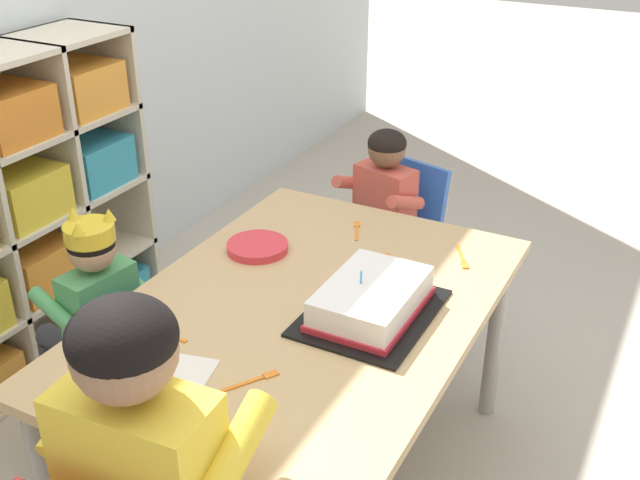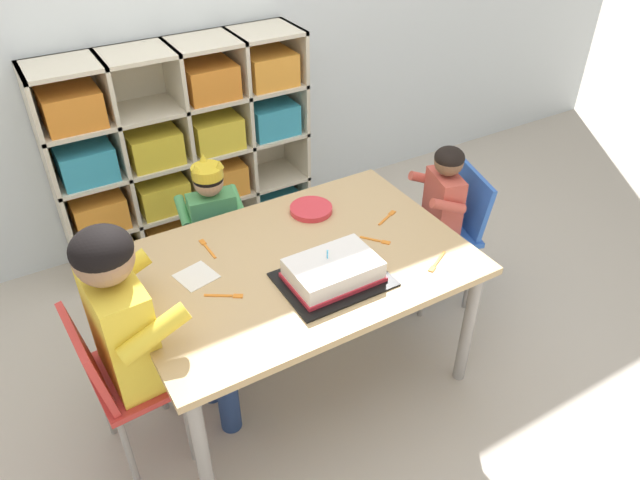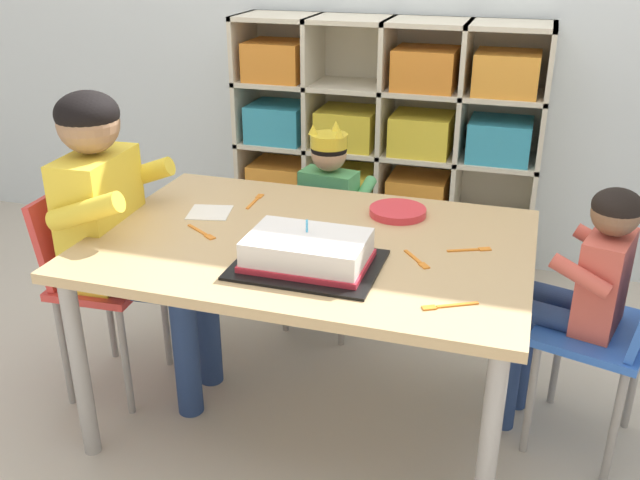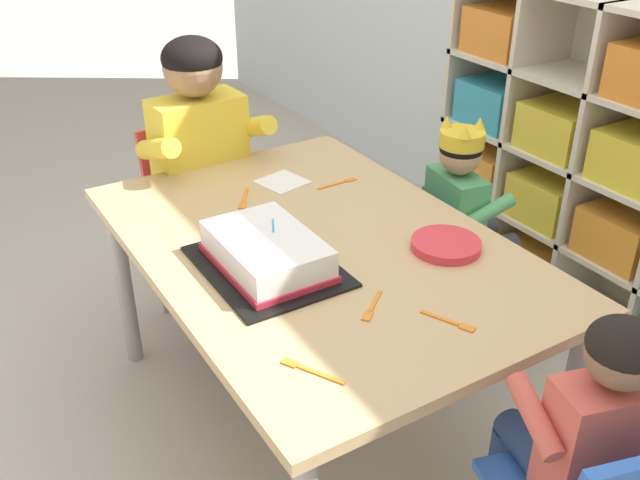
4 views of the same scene
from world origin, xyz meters
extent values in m
plane|color=#BCB2A3|center=(0.00, 0.00, 0.00)|extent=(16.00, 16.00, 0.00)
cube|color=beige|center=(-0.03, 1.33, 0.57)|extent=(1.35, 0.01, 1.14)
cube|color=beige|center=(-0.70, 1.18, 0.57)|extent=(0.02, 0.31, 1.14)
cube|color=beige|center=(-0.37, 1.18, 0.57)|extent=(0.02, 0.31, 1.14)
cube|color=beige|center=(-0.03, 1.18, 0.57)|extent=(0.02, 0.31, 1.14)
cube|color=beige|center=(0.30, 1.18, 0.57)|extent=(0.02, 0.31, 1.14)
cube|color=beige|center=(0.63, 1.18, 0.57)|extent=(0.02, 0.31, 1.14)
cube|color=beige|center=(-0.03, 1.18, 0.01)|extent=(1.35, 0.31, 0.02)
cube|color=beige|center=(-0.03, 1.18, 0.29)|extent=(1.35, 0.31, 0.02)
cube|color=beige|center=(-0.03, 1.18, 0.57)|extent=(1.35, 0.31, 0.02)
cube|color=beige|center=(-0.03, 1.18, 0.85)|extent=(1.35, 0.31, 0.02)
cube|color=beige|center=(-0.03, 1.18, 1.13)|extent=(1.35, 0.31, 0.02)
cube|color=yellow|center=(-0.53, 1.16, 0.10)|extent=(0.26, 0.25, 0.17)
cube|color=orange|center=(-0.20, 1.16, 0.10)|extent=(0.26, 0.25, 0.17)
cube|color=teal|center=(0.46, 1.16, 0.10)|extent=(0.26, 0.25, 0.17)
cube|color=orange|center=(-0.53, 1.16, 0.38)|extent=(0.26, 0.25, 0.17)
cube|color=yellow|center=(-0.20, 1.16, 0.38)|extent=(0.26, 0.25, 0.17)
cube|color=orange|center=(0.13, 1.16, 0.38)|extent=(0.26, 0.25, 0.17)
cube|color=teal|center=(-0.53, 1.16, 0.66)|extent=(0.26, 0.25, 0.17)
cube|color=yellow|center=(-0.20, 1.16, 0.66)|extent=(0.26, 0.25, 0.17)
cube|color=yellow|center=(0.13, 1.16, 0.66)|extent=(0.26, 0.25, 0.17)
cube|color=teal|center=(0.46, 1.16, 0.66)|extent=(0.26, 0.25, 0.17)
cube|color=orange|center=(-0.53, 1.16, 0.94)|extent=(0.26, 0.25, 0.17)
cube|color=orange|center=(0.13, 1.16, 0.94)|extent=(0.26, 0.25, 0.17)
cube|color=orange|center=(0.46, 1.16, 0.94)|extent=(0.26, 0.25, 0.17)
cube|color=tan|center=(0.00, 0.00, 0.62)|extent=(1.29, 0.88, 0.03)
cylinder|color=#9E9993|center=(-0.59, -0.38, 0.30)|extent=(0.05, 0.05, 0.60)
cylinder|color=#9E9993|center=(0.59, -0.38, 0.30)|extent=(0.05, 0.05, 0.60)
cylinder|color=#9E9993|center=(-0.59, 0.38, 0.30)|extent=(0.05, 0.05, 0.60)
cylinder|color=#9E9993|center=(0.59, 0.38, 0.30)|extent=(0.05, 0.05, 0.60)
cube|color=blue|center=(-0.12, 0.59, 0.34)|extent=(0.35, 0.37, 0.03)
cube|color=blue|center=(-0.14, 0.43, 0.48)|extent=(0.29, 0.10, 0.26)
cylinder|color=gray|center=(0.02, 0.70, 0.16)|extent=(0.02, 0.02, 0.33)
cylinder|color=gray|center=(-0.22, 0.74, 0.16)|extent=(0.02, 0.02, 0.33)
cylinder|color=gray|center=(-0.02, 0.43, 0.16)|extent=(0.02, 0.02, 0.33)
cylinder|color=gray|center=(-0.26, 0.47, 0.16)|extent=(0.02, 0.02, 0.33)
cube|color=#4C9E5B|center=(-0.12, 0.60, 0.50)|extent=(0.22, 0.14, 0.29)
sphere|color=tan|center=(-0.12, 0.60, 0.71)|extent=(0.13, 0.13, 0.13)
ellipsoid|color=black|center=(-0.12, 0.60, 0.73)|extent=(0.14, 0.14, 0.10)
cylinder|color=yellow|center=(-0.12, 0.60, 0.76)|extent=(0.14, 0.14, 0.05)
cone|color=yellow|center=(-0.11, 0.66, 0.80)|extent=(0.04, 0.04, 0.04)
cone|color=yellow|center=(-0.07, 0.56, 0.80)|extent=(0.04, 0.04, 0.04)
cone|color=yellow|center=(-0.18, 0.58, 0.80)|extent=(0.04, 0.04, 0.04)
cylinder|color=#33333D|center=(-0.04, 0.69, 0.38)|extent=(0.10, 0.22, 0.07)
cylinder|color=#33333D|center=(-0.17, 0.71, 0.38)|extent=(0.10, 0.22, 0.07)
cylinder|color=#33333D|center=(-0.03, 0.80, 0.17)|extent=(0.06, 0.06, 0.35)
cylinder|color=#33333D|center=(-0.15, 0.81, 0.17)|extent=(0.06, 0.06, 0.35)
cylinder|color=#4C9E5B|center=(0.01, 0.62, 0.56)|extent=(0.07, 0.18, 0.10)
cylinder|color=#4C9E5B|center=(-0.24, 0.66, 0.56)|extent=(0.07, 0.18, 0.10)
cube|color=red|center=(-0.69, -0.04, 0.41)|extent=(0.30, 0.37, 0.03)
cube|color=red|center=(-0.82, -0.05, 0.57)|extent=(0.08, 0.33, 0.29)
cylinder|color=gray|center=(-0.57, -0.18, 0.20)|extent=(0.02, 0.02, 0.40)
cylinder|color=gray|center=(-0.59, 0.11, 0.20)|extent=(0.02, 0.02, 0.40)
cylinder|color=gray|center=(-0.79, -0.19, 0.20)|extent=(0.02, 0.02, 0.40)
cylinder|color=gray|center=(-0.81, 0.10, 0.20)|extent=(0.02, 0.02, 0.40)
cube|color=yellow|center=(-0.69, -0.04, 0.63)|extent=(0.18, 0.31, 0.42)
sphere|color=#997051|center=(-0.69, -0.04, 0.94)|extent=(0.19, 0.19, 0.19)
ellipsoid|color=black|center=(-0.69, -0.04, 0.97)|extent=(0.19, 0.19, 0.14)
cylinder|color=navy|center=(-0.54, -0.12, 0.45)|extent=(0.31, 0.12, 0.10)
cylinder|color=navy|center=(-0.55, 0.06, 0.45)|extent=(0.31, 0.12, 0.10)
cylinder|color=navy|center=(-0.39, -0.11, 0.21)|extent=(0.08, 0.08, 0.42)
cylinder|color=navy|center=(-0.40, 0.07, 0.21)|extent=(0.08, 0.08, 0.42)
cylinder|color=yellow|center=(-0.62, -0.21, 0.72)|extent=(0.25, 0.08, 0.14)
cylinder|color=yellow|center=(-0.64, 0.13, 0.72)|extent=(0.25, 0.08, 0.14)
cube|color=blue|center=(0.84, 0.13, 0.40)|extent=(0.38, 0.42, 0.03)
cube|color=blue|center=(0.97, 0.09, 0.55)|extent=(0.15, 0.33, 0.27)
cylinder|color=gray|center=(0.76, 0.30, 0.19)|extent=(0.02, 0.02, 0.39)
cylinder|color=gray|center=(0.68, 0.02, 0.19)|extent=(0.02, 0.02, 0.39)
cylinder|color=gray|center=(0.99, 0.23, 0.19)|extent=(0.02, 0.02, 0.39)
cylinder|color=gray|center=(0.92, -0.05, 0.19)|extent=(0.02, 0.02, 0.39)
cube|color=#D15647|center=(0.84, 0.13, 0.55)|extent=(0.16, 0.23, 0.29)
sphere|color=brown|center=(0.84, 0.13, 0.77)|extent=(0.13, 0.13, 0.13)
ellipsoid|color=black|center=(0.84, 0.13, 0.79)|extent=(0.14, 0.14, 0.10)
cylinder|color=navy|center=(0.75, 0.21, 0.44)|extent=(0.22, 0.12, 0.07)
cylinder|color=navy|center=(0.72, 0.09, 0.44)|extent=(0.22, 0.12, 0.07)
cylinder|color=navy|center=(0.65, 0.24, 0.20)|extent=(0.06, 0.06, 0.41)
cylinder|color=navy|center=(0.62, 0.12, 0.20)|extent=(0.06, 0.06, 0.41)
cylinder|color=#D15647|center=(0.83, 0.26, 0.62)|extent=(0.18, 0.09, 0.10)
cylinder|color=#D15647|center=(0.77, 0.02, 0.62)|extent=(0.18, 0.09, 0.10)
cube|color=black|center=(0.05, -0.18, 0.64)|extent=(0.40, 0.30, 0.01)
cube|color=white|center=(0.05, -0.18, 0.68)|extent=(0.32, 0.22, 0.08)
cube|color=red|center=(0.05, -0.18, 0.65)|extent=(0.33, 0.23, 0.02)
cylinder|color=#4CB2E5|center=(0.04, -0.15, 0.74)|extent=(0.01, 0.01, 0.04)
cylinder|color=#DB333D|center=(0.21, 0.27, 0.64)|extent=(0.18, 0.18, 0.02)
cube|color=white|center=(-0.38, 0.10, 0.63)|extent=(0.16, 0.16, 0.00)
cube|color=orange|center=(-0.35, -0.04, 0.63)|extent=(0.09, 0.06, 0.00)
cube|color=orange|center=(-0.29, -0.08, 0.63)|extent=(0.04, 0.04, 0.00)
cube|color=orange|center=(0.47, -0.28, 0.63)|extent=(0.10, 0.06, 0.00)
cube|color=orange|center=(0.41, -0.31, 0.63)|extent=(0.04, 0.03, 0.00)
cube|color=orange|center=(-0.28, 0.22, 0.63)|extent=(0.01, 0.10, 0.00)
cube|color=orange|center=(-0.28, 0.29, 0.63)|extent=(0.02, 0.04, 0.00)
cube|color=orange|center=(0.31, -0.03, 0.63)|extent=(0.06, 0.08, 0.00)
cube|color=orange|center=(0.35, -0.08, 0.63)|extent=(0.04, 0.04, 0.00)
cube|color=orange|center=(0.44, 0.05, 0.63)|extent=(0.09, 0.05, 0.00)
cube|color=orange|center=(0.50, 0.08, 0.63)|extent=(0.04, 0.03, 0.00)
camera|label=1|loc=(-1.49, -0.84, 1.72)|focal=43.30mm
camera|label=2|loc=(-0.85, -1.61, 2.05)|focal=33.56mm
camera|label=3|loc=(0.60, -1.81, 1.48)|focal=39.42mm
camera|label=4|loc=(1.41, -0.85, 1.56)|focal=39.93mm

